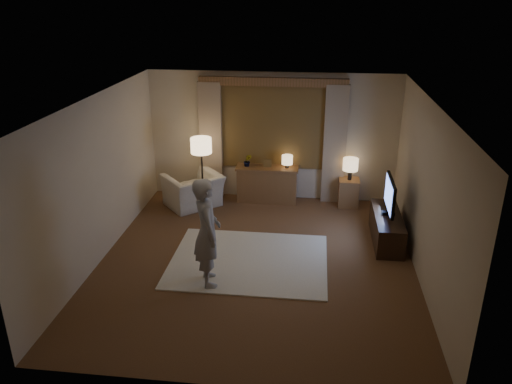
# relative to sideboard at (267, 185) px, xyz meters

# --- Properties ---
(room) EXTENTS (5.04, 5.54, 2.64)m
(room) POSITION_rel_sideboard_xyz_m (0.08, -2.00, 0.98)
(room) COLOR brown
(room) RESTS_ON ground
(rug) EXTENTS (2.50, 2.00, 0.02)m
(rug) POSITION_rel_sideboard_xyz_m (-0.04, -2.50, -0.34)
(rug) COLOR #F0E5CA
(rug) RESTS_ON floor
(sideboard) EXTENTS (1.20, 0.40, 0.70)m
(sideboard) POSITION_rel_sideboard_xyz_m (0.00, 0.00, 0.00)
(sideboard) COLOR brown
(sideboard) RESTS_ON floor
(picture_frame) EXTENTS (0.16, 0.02, 0.20)m
(picture_frame) POSITION_rel_sideboard_xyz_m (0.00, 0.00, 0.45)
(picture_frame) COLOR brown
(picture_frame) RESTS_ON sideboard
(plant) EXTENTS (0.17, 0.13, 0.30)m
(plant) POSITION_rel_sideboard_xyz_m (-0.40, 0.00, 0.50)
(plant) COLOR #999999
(plant) RESTS_ON sideboard
(table_lamp_sideboard) EXTENTS (0.22, 0.22, 0.30)m
(table_lamp_sideboard) POSITION_rel_sideboard_xyz_m (0.40, 0.00, 0.55)
(table_lamp_sideboard) COLOR black
(table_lamp_sideboard) RESTS_ON sideboard
(floor_lamp) EXTENTS (0.41, 0.41, 1.41)m
(floor_lamp) POSITION_rel_sideboard_xyz_m (-1.26, -0.37, 0.83)
(floor_lamp) COLOR black
(floor_lamp) RESTS_ON floor
(armchair) EXTENTS (1.36, 1.35, 0.67)m
(armchair) POSITION_rel_sideboard_xyz_m (-1.44, -0.44, -0.02)
(armchair) COLOR beige
(armchair) RESTS_ON floor
(side_table) EXTENTS (0.40, 0.40, 0.56)m
(side_table) POSITION_rel_sideboard_xyz_m (1.65, -0.05, -0.07)
(side_table) COLOR brown
(side_table) RESTS_ON floor
(table_lamp_side) EXTENTS (0.30, 0.30, 0.44)m
(table_lamp_side) POSITION_rel_sideboard_xyz_m (1.65, -0.05, 0.52)
(table_lamp_side) COLOR black
(table_lamp_side) RESTS_ON side_table
(tv_stand) EXTENTS (0.45, 1.40, 0.50)m
(tv_stand) POSITION_rel_sideboard_xyz_m (2.23, -1.52, -0.10)
(tv_stand) COLOR black
(tv_stand) RESTS_ON floor
(tv) EXTENTS (0.22, 0.89, 0.65)m
(tv) POSITION_rel_sideboard_xyz_m (2.23, -1.52, 0.51)
(tv) COLOR black
(tv) RESTS_ON tv_stand
(person) EXTENTS (0.58, 0.70, 1.65)m
(person) POSITION_rel_sideboard_xyz_m (-0.55, -3.20, 0.49)
(person) COLOR #ABA69D
(person) RESTS_ON rug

